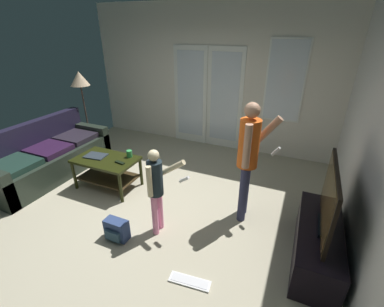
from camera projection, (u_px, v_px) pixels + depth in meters
name	position (u px, v px, depth m)	size (l,w,h in m)	color
ground_plane	(141.00, 211.00, 3.80)	(5.31, 5.49, 0.02)	#A69E85
wall_back_with_doors	(211.00, 80.00, 5.40)	(5.31, 0.09, 2.90)	silver
leather_couch	(48.00, 158.00, 4.64)	(0.86, 2.16, 0.92)	#222A22
coffee_table	(107.00, 166.00, 4.22)	(0.99, 0.60, 0.52)	black
tv_stand	(317.00, 243.00, 2.94)	(0.45, 1.32, 0.45)	black
flat_screen_tv	(329.00, 200.00, 2.69)	(0.08, 1.09, 0.72)	black
person_adult	(249.00, 154.00, 3.29)	(0.50, 0.47, 1.62)	#2E304E
person_child	(156.00, 185.00, 3.14)	(0.48, 0.32, 1.16)	pink
floor_lamp	(80.00, 82.00, 5.35)	(0.38, 0.38, 1.59)	#332724
backpack	(117.00, 230.00, 3.26)	(0.30, 0.18, 0.27)	navy
loose_keyboard	(190.00, 281.00, 2.74)	(0.45, 0.17, 0.02)	white
laptop_closed	(96.00, 156.00, 4.23)	(0.33, 0.23, 0.02)	#293139
cup_near_edge	(129.00, 154.00, 4.19)	(0.09, 0.09, 0.11)	#318F45
tv_remote_black	(120.00, 163.00, 4.01)	(0.17, 0.05, 0.02)	black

